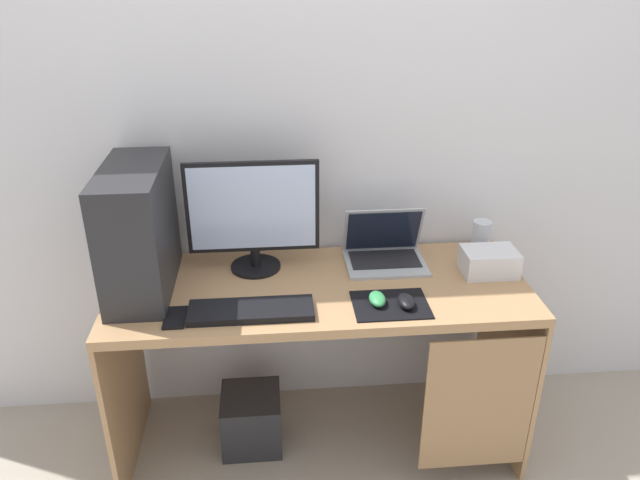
# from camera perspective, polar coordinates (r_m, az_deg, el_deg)

# --- Properties ---
(ground_plane) EXTENTS (8.00, 8.00, 0.00)m
(ground_plane) POSITION_cam_1_polar(r_m,az_deg,el_deg) (2.66, 0.00, -18.17)
(ground_plane) COLOR #9E9384
(wall_back) EXTENTS (4.00, 0.05, 2.60)m
(wall_back) POSITION_cam_1_polar(r_m,az_deg,el_deg) (2.32, -0.70, 12.12)
(wall_back) COLOR silver
(wall_back) RESTS_ON ground_plane
(desk) EXTENTS (1.52, 0.60, 0.74)m
(desk) POSITION_cam_1_polar(r_m,az_deg,el_deg) (2.28, 0.53, -7.48)
(desk) COLOR #A37A51
(desk) RESTS_ON ground_plane
(pc_tower) EXTENTS (0.20, 0.47, 0.45)m
(pc_tower) POSITION_cam_1_polar(r_m,az_deg,el_deg) (2.19, -16.74, 0.89)
(pc_tower) COLOR #232326
(pc_tower) RESTS_ON desk
(monitor) EXTENTS (0.49, 0.19, 0.43)m
(monitor) POSITION_cam_1_polar(r_m,az_deg,el_deg) (2.24, -6.32, 2.32)
(monitor) COLOR black
(monitor) RESTS_ON desk
(laptop) EXTENTS (0.31, 0.24, 0.22)m
(laptop) POSITION_cam_1_polar(r_m,az_deg,el_deg) (2.37, 6.09, -1.08)
(laptop) COLOR #9EA3A8
(laptop) RESTS_ON desk
(speaker) EXTENTS (0.07, 0.07, 0.14)m
(speaker) POSITION_cam_1_polar(r_m,az_deg,el_deg) (2.49, 14.91, 0.21)
(speaker) COLOR #B7BCC6
(speaker) RESTS_ON desk
(projector) EXTENTS (0.20, 0.14, 0.10)m
(projector) POSITION_cam_1_polar(r_m,az_deg,el_deg) (2.36, 15.63, -1.98)
(projector) COLOR silver
(projector) RESTS_ON desk
(keyboard) EXTENTS (0.42, 0.14, 0.02)m
(keyboard) POSITION_cam_1_polar(r_m,az_deg,el_deg) (2.05, -6.50, -6.61)
(keyboard) COLOR black
(keyboard) RESTS_ON desk
(mousepad) EXTENTS (0.26, 0.20, 0.00)m
(mousepad) POSITION_cam_1_polar(r_m,az_deg,el_deg) (2.10, 6.65, -6.06)
(mousepad) COLOR black
(mousepad) RESTS_ON desk
(mouse_left) EXTENTS (0.06, 0.10, 0.03)m
(mouse_left) POSITION_cam_1_polar(r_m,az_deg,el_deg) (2.09, 5.41, -5.53)
(mouse_left) COLOR #338C4C
(mouse_left) RESTS_ON mousepad
(mouse_right) EXTENTS (0.06, 0.10, 0.03)m
(mouse_right) POSITION_cam_1_polar(r_m,az_deg,el_deg) (2.09, 8.11, -5.74)
(mouse_right) COLOR black
(mouse_right) RESTS_ON mousepad
(cell_phone) EXTENTS (0.07, 0.13, 0.01)m
(cell_phone) POSITION_cam_1_polar(r_m,az_deg,el_deg) (2.07, -13.47, -7.12)
(cell_phone) COLOR black
(cell_phone) RESTS_ON desk
(subwoofer) EXTENTS (0.24, 0.24, 0.24)m
(subwoofer) POSITION_cam_1_polar(r_m,az_deg,el_deg) (2.59, -6.45, -16.39)
(subwoofer) COLOR #232326
(subwoofer) RESTS_ON ground_plane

